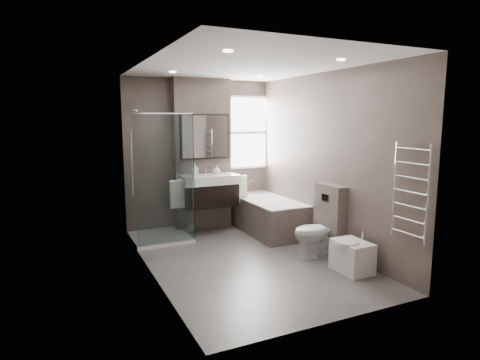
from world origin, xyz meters
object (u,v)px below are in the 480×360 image
bidet (352,256)px  bathtub (267,214)px  vanity (209,190)px  toilet (318,232)px

bidet → bathtub: bearing=92.5°
vanity → bidet: vanity is taller
toilet → bidet: bearing=8.1°
bathtub → toilet: size_ratio=2.25×
vanity → bidet: bearing=-67.0°
toilet → bidet: size_ratio=1.38×
bathtub → vanity: bearing=160.6°
vanity → bathtub: 1.07m
bathtub → bidet: (0.09, -2.06, -0.11)m
toilet → vanity: bearing=-146.3°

